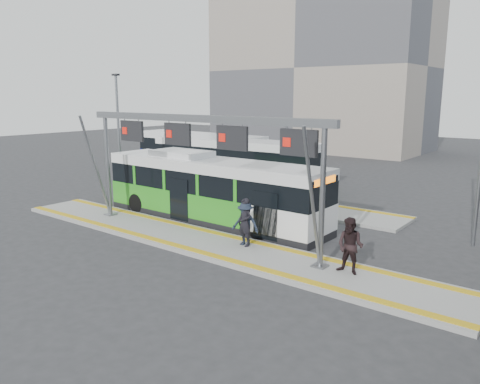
% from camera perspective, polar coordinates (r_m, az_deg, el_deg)
% --- Properties ---
extents(ground, '(120.00, 120.00, 0.00)m').
position_cam_1_polar(ground, '(19.94, -4.85, -6.24)').
color(ground, '#2D2D30').
rests_on(ground, ground).
extents(platform_main, '(22.00, 3.00, 0.15)m').
position_cam_1_polar(platform_main, '(19.91, -4.86, -6.04)').
color(platform_main, gray).
rests_on(platform_main, ground).
extents(platform_second, '(20.00, 3.00, 0.15)m').
position_cam_1_polar(platform_second, '(28.32, 0.18, -0.64)').
color(platform_second, gray).
rests_on(platform_second, ground).
extents(tactile_main, '(22.00, 2.65, 0.02)m').
position_cam_1_polar(tactile_main, '(19.89, -4.86, -5.80)').
color(tactile_main, gold).
rests_on(tactile_main, platform_main).
extents(tactile_second, '(20.00, 0.35, 0.02)m').
position_cam_1_polar(tactile_second, '(29.20, 1.56, -0.09)').
color(tactile_second, gold).
rests_on(tactile_second, platform_second).
extents(gantry, '(13.00, 1.68, 5.20)m').
position_cam_1_polar(gantry, '(19.48, -5.32, 6.27)').
color(gantry, slate).
rests_on(gantry, platform_main).
extents(apartment_block, '(24.50, 12.50, 18.40)m').
position_cam_1_polar(apartment_block, '(56.77, 9.88, 14.66)').
color(apartment_block, gray).
rests_on(apartment_block, ground).
extents(hero_bus, '(12.28, 2.62, 3.37)m').
position_cam_1_polar(hero_bus, '(23.03, -3.48, 0.20)').
color(hero_bus, black).
rests_on(hero_bus, ground).
extents(bg_bus_green, '(12.69, 3.33, 3.14)m').
position_cam_1_polar(bg_bus_green, '(32.63, -0.70, 3.64)').
color(bg_bus_green, black).
rests_on(bg_bus_green, ground).
extents(bg_bus_blue, '(12.07, 3.12, 3.13)m').
position_cam_1_polar(bg_bus_blue, '(38.14, -4.97, 4.76)').
color(bg_bus_blue, black).
rests_on(bg_bus_blue, ground).
extents(passenger_a, '(0.81, 0.63, 1.95)m').
position_cam_1_polar(passenger_a, '(18.82, 0.59, -3.71)').
color(passenger_a, black).
rests_on(passenger_a, platform_main).
extents(passenger_b, '(0.96, 0.75, 1.96)m').
position_cam_1_polar(passenger_b, '(16.35, 13.30, -6.43)').
color(passenger_b, black).
rests_on(passenger_b, platform_main).
extents(passenger_c, '(1.27, 0.88, 1.80)m').
position_cam_1_polar(passenger_c, '(18.91, 0.66, -3.88)').
color(passenger_c, '#1C2433').
rests_on(passenger_c, platform_main).
extents(tree_left, '(1.40, 1.40, 7.60)m').
position_cam_1_polar(tree_left, '(49.16, 16.67, 10.81)').
color(tree_left, '#382B21').
rests_on(tree_left, ground).
extents(tree_far, '(1.40, 1.40, 8.57)m').
position_cam_1_polar(tree_far, '(56.55, 1.18, 12.08)').
color(tree_far, '#382B21').
rests_on(tree_far, ground).
extents(lamp_west, '(0.50, 0.25, 7.45)m').
position_cam_1_polar(lamp_west, '(31.09, -14.59, 7.34)').
color(lamp_west, slate).
rests_on(lamp_west, ground).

